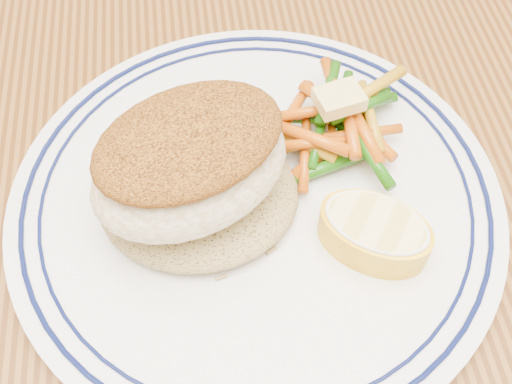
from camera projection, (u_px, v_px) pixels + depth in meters
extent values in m
cube|color=#4F2C0F|center=(224.00, 256.00, 0.40)|extent=(1.50, 0.90, 0.04)
cylinder|color=silver|center=(256.00, 204.00, 0.39)|extent=(0.30, 0.30, 0.01)
torus|color=#0A113F|center=(256.00, 196.00, 0.38)|extent=(0.28, 0.28, 0.00)
torus|color=#0A113F|center=(256.00, 196.00, 0.38)|extent=(0.26, 0.26, 0.00)
ellipsoid|color=olive|center=(199.00, 193.00, 0.37)|extent=(0.12, 0.10, 0.02)
ellipsoid|color=beige|center=(190.00, 169.00, 0.35)|extent=(0.14, 0.12, 0.05)
ellipsoid|color=brown|center=(189.00, 140.00, 0.33)|extent=(0.13, 0.11, 0.02)
cylinder|color=#B74D09|center=(330.00, 139.00, 0.40)|extent=(0.05, 0.01, 0.01)
cylinder|color=#B74D09|center=(323.00, 151.00, 0.39)|extent=(0.05, 0.04, 0.01)
cylinder|color=#B74D09|center=(331.00, 128.00, 0.40)|extent=(0.01, 0.05, 0.01)
cylinder|color=#1A560A|center=(363.00, 106.00, 0.41)|extent=(0.05, 0.01, 0.01)
cylinder|color=#1A560A|center=(341.00, 109.00, 0.41)|extent=(0.03, 0.06, 0.01)
cylinder|color=#1A560A|center=(317.00, 170.00, 0.38)|extent=(0.06, 0.02, 0.01)
cylinder|color=#B74D09|center=(367.00, 121.00, 0.41)|extent=(0.02, 0.06, 0.01)
cylinder|color=#1A560A|center=(349.00, 129.00, 0.40)|extent=(0.04, 0.04, 0.01)
cylinder|color=#B68413|center=(322.00, 140.00, 0.40)|extent=(0.06, 0.02, 0.01)
cylinder|color=#1A560A|center=(349.00, 103.00, 0.41)|extent=(0.06, 0.02, 0.01)
cylinder|color=#B74D09|center=(369.00, 135.00, 0.40)|extent=(0.03, 0.05, 0.01)
cylinder|color=#B68413|center=(304.00, 144.00, 0.39)|extent=(0.04, 0.03, 0.01)
cylinder|color=#1A560A|center=(319.00, 119.00, 0.40)|extent=(0.05, 0.02, 0.01)
cylinder|color=#B74D09|center=(305.00, 154.00, 0.39)|extent=(0.02, 0.05, 0.01)
cylinder|color=#B74D09|center=(287.00, 119.00, 0.40)|extent=(0.04, 0.05, 0.01)
cylinder|color=#1A560A|center=(319.00, 134.00, 0.39)|extent=(0.02, 0.05, 0.01)
cylinder|color=#B74D09|center=(363.00, 133.00, 0.39)|extent=(0.05, 0.01, 0.01)
cylinder|color=#B68413|center=(370.00, 117.00, 0.40)|extent=(0.01, 0.05, 0.01)
cylinder|color=#1A560A|center=(369.00, 154.00, 0.38)|extent=(0.02, 0.05, 0.01)
cylinder|color=#B74D09|center=(321.00, 143.00, 0.38)|extent=(0.06, 0.01, 0.01)
cylinder|color=#B74D09|center=(335.00, 109.00, 0.40)|extent=(0.04, 0.05, 0.01)
cylinder|color=#B74D09|center=(363.00, 130.00, 0.39)|extent=(0.02, 0.05, 0.01)
cylinder|color=#B74D09|center=(337.00, 106.00, 0.40)|extent=(0.06, 0.02, 0.01)
cylinder|color=#B74D09|center=(351.00, 128.00, 0.39)|extent=(0.01, 0.05, 0.01)
cylinder|color=#B74D09|center=(312.00, 138.00, 0.38)|extent=(0.04, 0.04, 0.01)
cylinder|color=#B68413|center=(365.00, 94.00, 0.40)|extent=(0.06, 0.03, 0.02)
cylinder|color=#B74D09|center=(323.00, 110.00, 0.39)|extent=(0.06, 0.01, 0.01)
cylinder|color=#1A560A|center=(361.00, 107.00, 0.40)|extent=(0.05, 0.03, 0.01)
cylinder|color=#1A560A|center=(328.00, 93.00, 0.40)|extent=(0.03, 0.05, 0.01)
cylinder|color=#B74D09|center=(333.00, 87.00, 0.40)|extent=(0.01, 0.05, 0.01)
cube|color=#EAD072|center=(339.00, 99.00, 0.38)|extent=(0.03, 0.03, 0.01)
torus|color=white|center=(377.00, 222.00, 0.34)|extent=(0.08, 0.08, 0.00)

